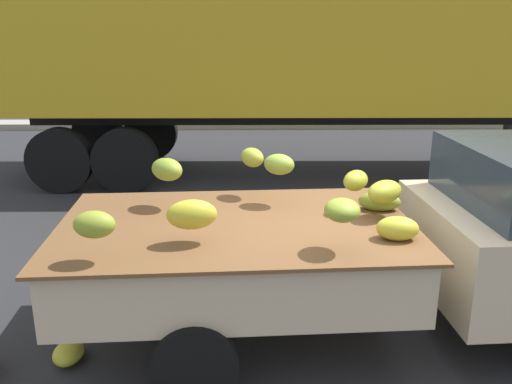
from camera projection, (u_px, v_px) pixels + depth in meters
name	position (u px, v px, depth m)	size (l,w,h in m)	color
ground	(347.00, 323.00, 5.02)	(220.00, 220.00, 0.00)	#28282B
curb_strip	(280.00, 124.00, 14.88)	(80.00, 0.80, 0.16)	gray
pickup_truck	(476.00, 239.00, 4.68)	(5.31, 2.11, 1.70)	#CCB793
semi_trailer	(332.00, 34.00, 9.47)	(12.02, 2.72, 3.95)	gold
fallen_banana_bunch_near_tailgate	(69.00, 353.00, 4.42)	(0.33, 0.25, 0.16)	gold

